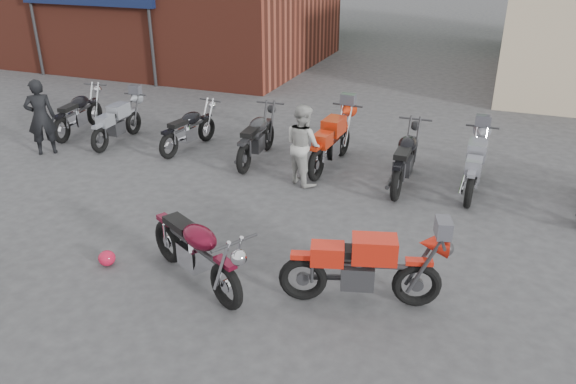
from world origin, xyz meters
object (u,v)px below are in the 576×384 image
(helmet, at_px, (107,258))
(row_bike_6, at_px, (475,163))
(row_bike_4, at_px, (331,139))
(sportbike, at_px, (364,264))
(person_light, at_px, (303,145))
(row_bike_3, at_px, (257,135))
(row_bike_5, at_px, (405,156))
(vintage_motorcycle, at_px, (196,246))
(row_bike_2, at_px, (189,127))
(row_bike_0, at_px, (78,111))
(row_bike_1, at_px, (117,120))
(person_dark, at_px, (41,117))

(helmet, height_order, row_bike_6, row_bike_6)
(helmet, height_order, row_bike_4, row_bike_4)
(row_bike_4, xyz_separation_m, row_bike_6, (2.86, -0.22, -0.04))
(sportbike, relative_size, person_light, 1.30)
(row_bike_3, relative_size, row_bike_5, 0.98)
(person_light, xyz_separation_m, row_bike_5, (1.86, 0.62, -0.19))
(vintage_motorcycle, xyz_separation_m, row_bike_3, (-1.17, 4.62, -0.02))
(helmet, relative_size, row_bike_2, 0.14)
(row_bike_5, bearing_deg, row_bike_0, 87.75)
(sportbike, distance_m, row_bike_1, 8.00)
(row_bike_0, height_order, row_bike_1, row_bike_0)
(person_dark, relative_size, row_bike_5, 0.81)
(vintage_motorcycle, distance_m, sportbike, 2.25)
(row_bike_4, bearing_deg, row_bike_5, -99.20)
(row_bike_1, relative_size, row_bike_4, 0.87)
(vintage_motorcycle, xyz_separation_m, row_bike_0, (-5.94, 4.73, -0.03))
(row_bike_4, bearing_deg, helmet, 162.37)
(helmet, relative_size, row_bike_4, 0.12)
(person_dark, relative_size, row_bike_3, 0.83)
(sportbike, bearing_deg, helmet, 170.99)
(person_light, relative_size, row_bike_0, 0.80)
(sportbike, height_order, person_dark, person_dark)
(person_dark, bearing_deg, row_bike_3, 154.38)
(person_dark, relative_size, row_bike_6, 0.85)
(helmet, bearing_deg, row_bike_1, 124.72)
(vintage_motorcycle, height_order, person_light, person_light)
(person_light, bearing_deg, row_bike_5, -126.80)
(vintage_motorcycle, bearing_deg, row_bike_1, 164.59)
(helmet, xyz_separation_m, person_light, (1.64, 3.90, 0.67))
(vintage_motorcycle, relative_size, row_bike_4, 0.98)
(row_bike_6, bearing_deg, row_bike_5, 97.23)
(row_bike_2, height_order, row_bike_3, row_bike_3)
(row_bike_0, distance_m, row_bike_3, 4.78)
(sportbike, distance_m, row_bike_5, 4.08)
(helmet, height_order, row_bike_3, row_bike_3)
(person_dark, height_order, row_bike_3, person_dark)
(row_bike_3, bearing_deg, sportbike, -145.10)
(row_bike_2, height_order, row_bike_4, row_bike_4)
(sportbike, distance_m, row_bike_0, 9.24)
(vintage_motorcycle, relative_size, person_light, 1.32)
(row_bike_2, relative_size, row_bike_6, 0.93)
(row_bike_0, relative_size, row_bike_4, 0.93)
(row_bike_1, xyz_separation_m, row_bike_5, (6.65, -0.03, 0.06))
(row_bike_0, xyz_separation_m, row_bike_1, (1.30, -0.23, -0.03))
(vintage_motorcycle, distance_m, row_bike_3, 4.76)
(vintage_motorcycle, distance_m, row_bike_6, 5.66)
(helmet, bearing_deg, row_bike_0, 132.96)
(person_light, xyz_separation_m, row_bike_1, (-4.79, 0.65, -0.25))
(person_dark, distance_m, row_bike_6, 9.07)
(helmet, bearing_deg, row_bike_5, 52.31)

